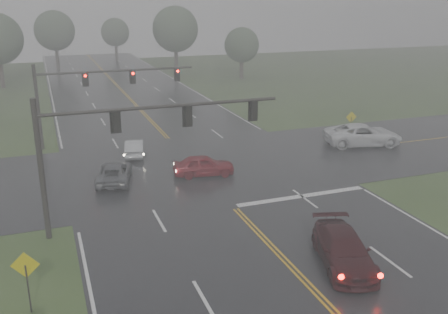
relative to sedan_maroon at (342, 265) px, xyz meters
name	(u,v)px	position (x,y,z in m)	size (l,w,h in m)	color
main_road	(204,176)	(-2.30, 13.47, 0.00)	(18.00, 160.00, 0.02)	black
cross_street	(195,167)	(-2.30, 15.47, 0.00)	(120.00, 14.00, 0.02)	black
stop_bar	(302,197)	(2.20, 7.87, 0.00)	(8.50, 0.50, 0.01)	silver
sedan_maroon	(342,265)	(0.00, 0.00, 0.00)	(2.09, 5.15, 1.49)	black
sedan_red	(204,175)	(-2.26, 13.55, 0.00)	(1.67, 4.14, 1.41)	maroon
sedan_silver	(135,156)	(-5.86, 19.65, 0.00)	(1.35, 3.88, 1.28)	#B8BBC0
car_grey	(115,182)	(-8.17, 14.39, 0.00)	(2.06, 4.46, 1.24)	#4F5156
pickup_white	(362,145)	(12.28, 16.02, 0.00)	(2.89, 6.27, 1.74)	silver
signal_gantry_near	(119,135)	(-8.65, 7.45, 5.03)	(12.60, 0.31, 7.18)	black
signal_gantry_far	(89,87)	(-8.54, 23.92, 4.77)	(12.71, 0.34, 6.76)	black
sign_diamond_west	(26,272)	(-13.34, 1.08, 1.74)	(1.06, 0.27, 2.58)	black
sign_diamond_east	(351,120)	(12.48, 18.15, 1.60)	(0.99, 0.11, 2.37)	black
tree_ne_a	(175,29)	(8.43, 60.66, 6.84)	(7.08, 7.08, 10.40)	#322620
tree_n_mid	(55,31)	(-9.12, 72.04, 6.33)	(6.56, 6.56, 9.63)	#322620
tree_e_near	(242,45)	(16.16, 52.15, 4.91)	(5.10, 5.10, 7.49)	#322620
tree_n_far	(115,32)	(2.19, 82.11, 5.18)	(5.37, 5.37, 7.89)	#322620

